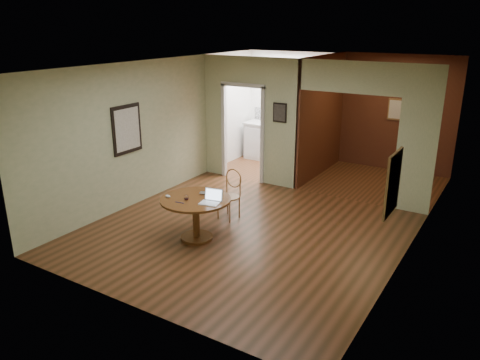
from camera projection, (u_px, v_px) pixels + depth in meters
The scene contains 11 objects.
floor at pixel (242, 234), 7.83m from camera, with size 5.00×5.00×0.00m, color #3F2712.
room_shell at pixel (298, 123), 10.15m from camera, with size 5.20×7.50×5.00m.
dining_table at pixel (196, 209), 7.50m from camera, with size 1.13×1.13×0.71m.
chair at pixel (231, 191), 8.35m from camera, with size 0.42×0.42×0.90m.
open_laptop at pixel (212, 199), 7.25m from camera, with size 0.33×0.31×0.21m.
closed_laptop at pixel (209, 194), 7.57m from camera, with size 0.32×0.21×0.03m, color #A9A9AE.
mouse at pixel (168, 196), 7.47m from camera, with size 0.10×0.06×0.04m, color white.
wine_glass at pixel (186, 197), 7.36m from camera, with size 0.08×0.08×0.09m, color white, non-canonical shape.
pen at pixel (179, 203), 7.26m from camera, with size 0.01×0.01×0.15m, color #0C1656.
kitchen_cabinet at pixel (283, 144), 11.73m from camera, with size 2.06×0.60×0.94m.
grocery_bag at pixel (307, 123), 11.23m from camera, with size 0.26×0.22×0.26m, color beige.
Camera 1 is at (3.73, -6.07, 3.38)m, focal length 35.00 mm.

